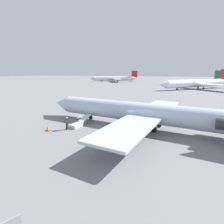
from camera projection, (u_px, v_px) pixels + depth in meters
ground_plane at (139, 127)px, 24.34m from camera, size 600.00×600.00×0.00m
airplane_main at (146, 113)px, 23.40m from camera, size 31.67×24.20×7.09m
airplane_far_left at (115, 78)px, 138.19m from camera, size 35.74×28.24×8.56m
airplane_far_center at (197, 83)px, 78.14m from camera, size 33.11×32.19×8.87m
boarding_stairs at (78, 124)px, 24.48m from camera, size 1.59×4.12×1.74m
passenger at (67, 122)px, 22.96m from camera, size 0.37×0.56×1.74m
traffic_cone_near_stairs at (48, 129)px, 22.68m from camera, size 0.58×0.58×0.64m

